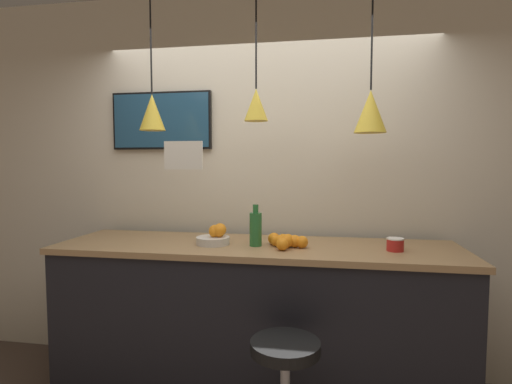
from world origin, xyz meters
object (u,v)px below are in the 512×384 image
fruit_bowl (215,236)px  juice_bottle (256,228)px  mounted_tv (161,121)px  spread_jar (395,244)px  bar_stool (285,379)px

fruit_bowl → juice_bottle: size_ratio=0.82×
juice_bottle → mounted_tv: mounted_tv is taller
mounted_tv → fruit_bowl: bearing=-39.6°
fruit_bowl → spread_jar: (1.15, -0.01, -0.01)m
juice_bottle → mounted_tv: bearing=150.7°
bar_stool → juice_bottle: juice_bottle is taller
bar_stool → fruit_bowl: fruit_bowl is taller
bar_stool → fruit_bowl: size_ratio=3.07×
bar_stool → juice_bottle: bearing=114.6°
bar_stool → mounted_tv: (-1.09, 1.02, 1.45)m
bar_stool → fruit_bowl: 0.99m
mounted_tv → juice_bottle: bearing=-29.3°
juice_bottle → spread_jar: 0.88m
bar_stool → spread_jar: 1.03m
spread_jar → mounted_tv: (-1.71, 0.47, 0.83)m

